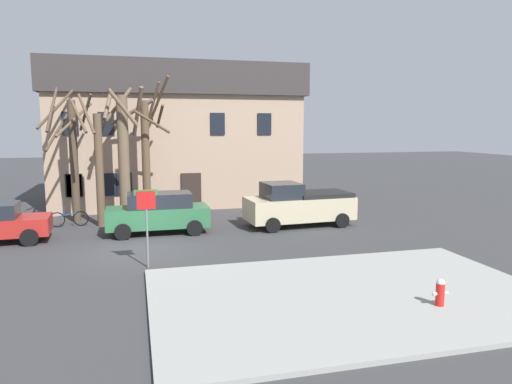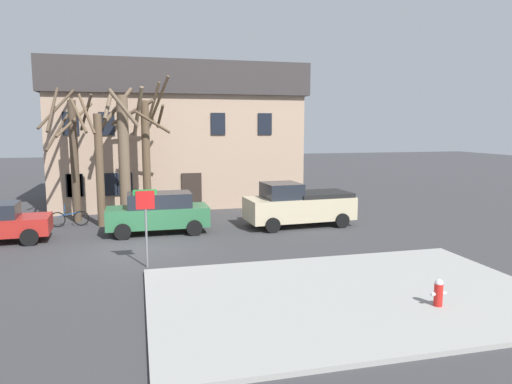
# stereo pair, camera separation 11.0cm
# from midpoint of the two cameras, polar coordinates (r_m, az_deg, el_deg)

# --- Properties ---
(ground_plane) EXTENTS (120.00, 120.00, 0.00)m
(ground_plane) POSITION_cam_midpoint_polar(r_m,az_deg,el_deg) (18.40, -13.59, -6.85)
(ground_plane) COLOR #38383A
(sidewalk_slab) EXTENTS (10.84, 7.12, 0.12)m
(sidewalk_slab) POSITION_cam_midpoint_polar(r_m,az_deg,el_deg) (13.36, 11.54, -12.20)
(sidewalk_slab) COLOR #999993
(sidewalk_slab) RESTS_ON ground_plane
(building_main) EXTENTS (14.60, 8.39, 8.22)m
(building_main) POSITION_cam_midpoint_polar(r_m,az_deg,el_deg) (29.91, -9.61, 6.96)
(building_main) COLOR tan
(building_main) RESTS_ON ground_plane
(tree_bare_near) EXTENTS (2.64, 2.43, 6.55)m
(tree_bare_near) POSITION_cam_midpoint_polar(r_m,az_deg,el_deg) (24.36, -21.35, 4.36)
(tree_bare_near) COLOR #4C3D2D
(tree_bare_near) RESTS_ON ground_plane
(tree_bare_mid) EXTENTS (2.00, 3.01, 6.12)m
(tree_bare_mid) POSITION_cam_midpoint_polar(r_m,az_deg,el_deg) (22.91, -18.69, 3.39)
(tree_bare_mid) COLOR brown
(tree_bare_mid) RESTS_ON ground_plane
(tree_bare_far) EXTENTS (2.75, 2.39, 6.59)m
(tree_bare_far) POSITION_cam_midpoint_polar(r_m,az_deg,el_deg) (23.61, -15.62, 4.96)
(tree_bare_far) COLOR brown
(tree_bare_far) RESTS_ON ground_plane
(tree_bare_end) EXTENTS (1.80, 2.51, 7.16)m
(tree_bare_end) POSITION_cam_midpoint_polar(r_m,az_deg,el_deg) (24.28, -12.90, 4.74)
(tree_bare_end) COLOR brown
(tree_bare_end) RESTS_ON ground_plane
(car_green_wagon) EXTENTS (4.37, 1.99, 1.79)m
(car_green_wagon) POSITION_cam_midpoint_polar(r_m,az_deg,el_deg) (20.87, -11.67, -2.44)
(car_green_wagon) COLOR #2D6B42
(car_green_wagon) RESTS_ON ground_plane
(pickup_truck_beige) EXTENTS (5.13, 2.52, 2.07)m
(pickup_truck_beige) POSITION_cam_midpoint_polar(r_m,az_deg,el_deg) (22.06, 5.33, -1.57)
(pickup_truck_beige) COLOR #C6B793
(pickup_truck_beige) RESTS_ON ground_plane
(fire_hydrant) EXTENTS (0.42, 0.22, 0.70)m
(fire_hydrant) POSITION_cam_midpoint_polar(r_m,az_deg,el_deg) (12.96, 21.57, -11.26)
(fire_hydrant) COLOR red
(fire_hydrant) RESTS_ON sidewalk_slab
(street_sign_pole) EXTENTS (0.76, 0.07, 2.60)m
(street_sign_pole) POSITION_cam_midpoint_polar(r_m,az_deg,el_deg) (15.71, -13.10, -2.52)
(street_sign_pole) COLOR slate
(street_sign_pole) RESTS_ON ground_plane
(bicycle_leaning) EXTENTS (1.75, 0.17, 1.03)m
(bicycle_leaning) POSITION_cam_midpoint_polar(r_m,az_deg,el_deg) (23.60, -21.65, -3.03)
(bicycle_leaning) COLOR black
(bicycle_leaning) RESTS_ON ground_plane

